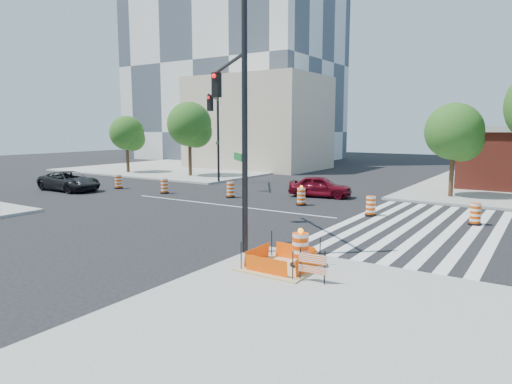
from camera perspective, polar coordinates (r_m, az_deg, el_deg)
ground at (r=26.71m, az=-3.86°, el=-1.68°), size 120.00×120.00×0.00m
sidewalk_nw at (r=51.86m, az=-7.75°, el=3.07°), size 22.00×22.00×0.15m
crosswalk_east at (r=22.02m, az=19.57°, el=-4.21°), size 6.75×13.50×0.01m
lane_centerline at (r=26.71m, az=-3.86°, el=-1.67°), size 14.00×0.12×0.01m
excavation_pit at (r=14.48m, az=3.17°, el=-9.15°), size 2.20×2.20×0.90m
tower_nw at (r=70.29m, az=-2.85°, el=22.86°), size 28.00×18.00×45.00m
beige_midrise at (r=51.25m, az=0.26°, el=8.59°), size 14.00×10.00×10.00m
red_coupe at (r=30.07m, az=8.05°, el=0.69°), size 4.32×2.43×1.39m
dark_suv at (r=35.43m, az=-22.29°, el=1.27°), size 5.03×2.34×1.39m
signal_pole_se at (r=17.44m, az=-2.83°, el=10.90°), size 5.02×4.58×8.79m
signal_pole_nw at (r=35.60m, az=-5.06°, el=9.08°), size 3.54×5.48×8.44m
pit_drum at (r=14.45m, az=5.56°, el=-7.36°), size 0.64×0.64×1.26m
barricade at (r=13.13m, az=7.05°, el=-8.91°), size 0.83×0.10×0.97m
tree_north_a at (r=46.73m, az=-15.78°, el=6.88°), size 3.37×3.33×5.66m
tree_north_b at (r=42.11m, az=-8.24°, el=8.07°), size 4.02×4.02×6.83m
tree_north_c at (r=31.48m, az=23.59°, el=6.58°), size 3.56×3.56×6.06m
median_drum_0 at (r=35.44m, az=-16.83°, el=1.18°), size 0.60×0.60×1.02m
median_drum_1 at (r=32.05m, az=-11.37°, el=0.67°), size 0.60×0.60×1.02m
median_drum_2 at (r=29.60m, az=-3.21°, el=0.22°), size 0.60×0.60×1.02m
median_drum_3 at (r=26.72m, az=5.68°, el=-0.63°), size 0.60×0.60×1.18m
median_drum_4 at (r=24.14m, az=14.15°, el=-1.79°), size 0.60×0.60×1.02m
median_drum_5 at (r=23.54m, az=25.73°, el=-2.60°), size 0.60×0.60×1.02m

